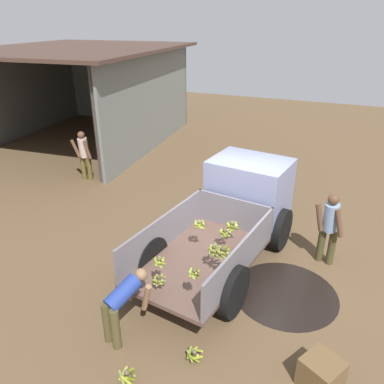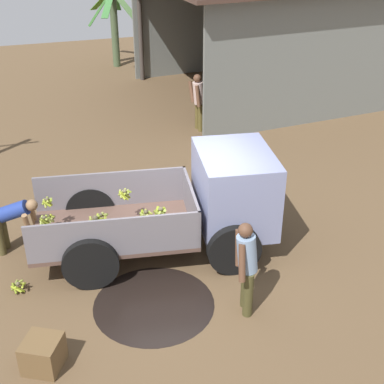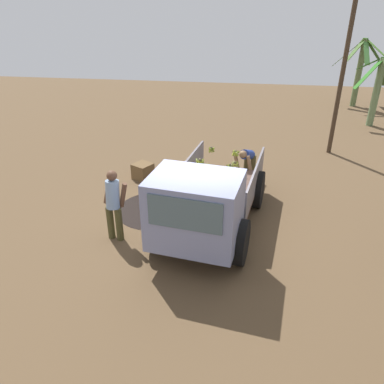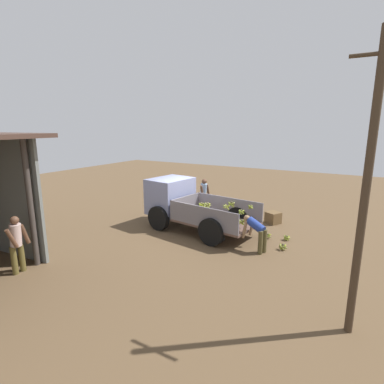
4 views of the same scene
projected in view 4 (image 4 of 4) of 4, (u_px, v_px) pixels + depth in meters
The scene contains 12 objects.
ground at pixel (189, 227), 12.12m from camera, with size 36.00×36.00×0.00m, color brown.
mud_patch_0 at pixel (225, 222), 12.77m from camera, with size 2.01×2.01×0.01m, color black.
mud_patch_1 at pixel (214, 239), 10.84m from camera, with size 0.85×0.85×0.01m, color black.
cargo_truck at pixel (181, 202), 12.04m from camera, with size 4.59×2.55×1.91m.
utility_pole at pixel (366, 189), 5.35m from camera, with size 1.00×0.15×5.61m.
person_foreground_visitor at pixel (203, 195), 13.72m from camera, with size 0.44×0.66×1.66m.
person_worker_loading at pixel (256, 230), 9.66m from camera, with size 0.86×0.71×1.12m.
person_bystander_near_shed at pixel (17, 242), 8.14m from camera, with size 0.40×0.69×1.65m.
banana_bunch_on_ground_0 at pixel (283, 246), 9.84m from camera, with size 0.30×0.30×0.23m.
banana_bunch_on_ground_1 at pixel (267, 235), 10.84m from camera, with size 0.27×0.27×0.20m.
banana_bunch_on_ground_2 at pixel (287, 238), 10.67m from camera, with size 0.24×0.23×0.20m.
wooden_crate_0 at pixel (273, 218), 12.52m from camera, with size 0.51×0.51×0.48m, color brown.
Camera 4 is at (-5.86, 9.93, 4.00)m, focal length 28.00 mm.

